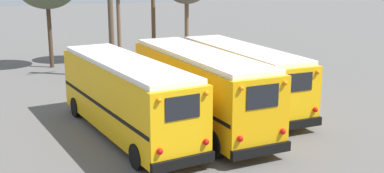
# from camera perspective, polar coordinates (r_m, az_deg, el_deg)

# --- Properties ---
(ground_plane) EXTENTS (160.00, 160.00, 0.00)m
(ground_plane) POSITION_cam_1_polar(r_m,az_deg,el_deg) (22.34, -0.26, -4.01)
(ground_plane) COLOR #5B5956
(school_bus_0) EXTENTS (2.81, 9.99, 3.20)m
(school_bus_0) POSITION_cam_1_polar(r_m,az_deg,el_deg) (20.14, -7.83, -0.99)
(school_bus_0) COLOR #EAAA0F
(school_bus_0) RESTS_ON ground
(school_bus_1) EXTENTS (2.79, 10.08, 3.34)m
(school_bus_1) POSITION_cam_1_polar(r_m,az_deg,el_deg) (21.08, 0.87, 0.03)
(school_bus_1) COLOR #E5A00C
(school_bus_1) RESTS_ON ground
(school_bus_2) EXTENTS (2.95, 9.76, 3.09)m
(school_bus_2) POSITION_cam_1_polar(r_m,az_deg,el_deg) (24.12, 5.83, 1.37)
(school_bus_2) COLOR #EAAA0F
(school_bus_2) RESTS_ON ground
(utility_pole) EXTENTS (1.80, 0.34, 8.01)m
(utility_pole) POSITION_cam_1_polar(r_m,az_deg,el_deg) (31.18, -9.62, 8.55)
(utility_pole) COLOR brown
(utility_pole) RESTS_ON ground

